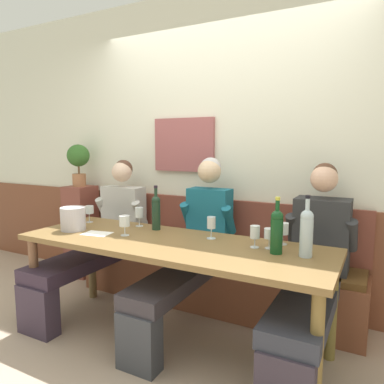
% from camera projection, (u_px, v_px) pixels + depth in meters
% --- Properties ---
extents(ground_plane, '(6.80, 6.80, 0.02)m').
position_uv_depth(ground_plane, '(160.00, 352.00, 2.52)').
color(ground_plane, tan).
rests_on(ground_plane, ground).
extents(room_wall_back, '(6.80, 0.12, 2.80)m').
position_uv_depth(room_wall_back, '(223.00, 148.00, 3.29)').
color(room_wall_back, silver).
rests_on(room_wall_back, ground).
extents(wood_wainscot_panel, '(6.80, 0.03, 0.93)m').
position_uv_depth(wood_wainscot_panel, '(220.00, 249.00, 3.36)').
color(wood_wainscot_panel, brown).
rests_on(wood_wainscot_panel, ground).
extents(wall_bench, '(2.55, 0.42, 0.94)m').
position_uv_depth(wall_bench, '(210.00, 275.00, 3.20)').
color(wall_bench, brown).
rests_on(wall_bench, ground).
extents(dining_table, '(2.25, 0.77, 0.75)m').
position_uv_depth(dining_table, '(171.00, 252.00, 2.56)').
color(dining_table, brown).
rests_on(dining_table, ground).
extents(person_center_right_seat, '(0.53, 1.22, 1.28)m').
position_uv_depth(person_center_right_seat, '(99.00, 236.00, 3.27)').
color(person_center_right_seat, '#362A39').
rests_on(person_center_right_seat, ground).
extents(person_center_left_seat, '(0.47, 1.22, 1.32)m').
position_uv_depth(person_center_left_seat, '(191.00, 246.00, 2.85)').
color(person_center_left_seat, '#35373E').
rests_on(person_center_left_seat, ground).
extents(person_left_seat, '(0.50, 1.23, 1.30)m').
position_uv_depth(person_left_seat, '(314.00, 263.00, 2.44)').
color(person_left_seat, '#342C36').
rests_on(person_left_seat, ground).
extents(ice_bucket, '(0.19, 0.19, 0.18)m').
position_uv_depth(ice_bucket, '(73.00, 219.00, 2.86)').
color(ice_bucket, '#BDB7BF').
rests_on(ice_bucket, dining_table).
extents(wine_bottle_clear_water, '(0.08, 0.08, 0.36)m').
position_uv_depth(wine_bottle_clear_water, '(277.00, 230.00, 2.24)').
color(wine_bottle_clear_water, '#12401C').
rests_on(wine_bottle_clear_water, dining_table).
extents(wine_bottle_amber_mid, '(0.08, 0.08, 0.38)m').
position_uv_depth(wine_bottle_amber_mid, '(306.00, 231.00, 2.18)').
color(wine_bottle_amber_mid, '#AEC1C8').
rests_on(wine_bottle_amber_mid, dining_table).
extents(wine_bottle_green_tall, '(0.07, 0.07, 0.36)m').
position_uv_depth(wine_bottle_green_tall, '(156.00, 211.00, 2.87)').
color(wine_bottle_green_tall, '#1D3623').
rests_on(wine_bottle_green_tall, dining_table).
extents(wine_glass_near_bucket, '(0.08, 0.08, 0.15)m').
position_uv_depth(wine_glass_near_bucket, '(89.00, 211.00, 3.15)').
color(wine_glass_near_bucket, silver).
rests_on(wine_glass_near_bucket, dining_table).
extents(wine_glass_center_front, '(0.08, 0.08, 0.15)m').
position_uv_depth(wine_glass_center_front, '(125.00, 221.00, 2.69)').
color(wine_glass_center_front, silver).
rests_on(wine_glass_center_front, dining_table).
extents(wine_glass_by_bottle, '(0.06, 0.06, 0.15)m').
position_uv_depth(wine_glass_by_bottle, '(255.00, 233.00, 2.38)').
color(wine_glass_by_bottle, silver).
rests_on(wine_glass_by_bottle, dining_table).
extents(wine_glass_center_rear, '(0.07, 0.07, 0.16)m').
position_uv_depth(wine_glass_center_rear, '(211.00, 223.00, 2.60)').
color(wine_glass_center_rear, silver).
rests_on(wine_glass_center_rear, dining_table).
extents(wine_glass_mid_right, '(0.07, 0.07, 0.16)m').
position_uv_depth(wine_glass_mid_right, '(139.00, 214.00, 3.00)').
color(wine_glass_mid_right, silver).
rests_on(wine_glass_mid_right, dining_table).
extents(wine_glass_left_end, '(0.07, 0.07, 0.14)m').
position_uv_depth(wine_glass_left_end, '(269.00, 235.00, 2.35)').
color(wine_glass_left_end, silver).
rests_on(wine_glass_left_end, dining_table).
extents(wine_glass_right_end, '(0.08, 0.08, 0.15)m').
position_uv_depth(wine_glass_right_end, '(283.00, 229.00, 2.45)').
color(wine_glass_right_end, silver).
rests_on(wine_glass_right_end, dining_table).
extents(tasting_sheet_left_guest, '(0.23, 0.18, 0.00)m').
position_uv_depth(tasting_sheet_left_guest, '(97.00, 234.00, 2.76)').
color(tasting_sheet_left_guest, white).
rests_on(tasting_sheet_left_guest, dining_table).
extents(corner_pedestal, '(0.28, 0.28, 0.99)m').
position_uv_depth(corner_pedestal, '(81.00, 231.00, 3.94)').
color(corner_pedestal, brown).
rests_on(corner_pedestal, ground).
extents(potted_plant, '(0.23, 0.23, 0.45)m').
position_uv_depth(potted_plant, '(78.00, 160.00, 3.83)').
color(potted_plant, '#A36945').
rests_on(potted_plant, corner_pedestal).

